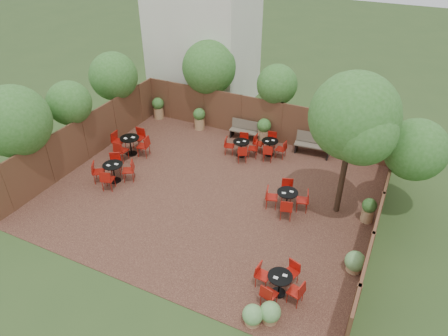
% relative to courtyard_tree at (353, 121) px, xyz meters
% --- Properties ---
extents(ground, '(80.00, 80.00, 0.00)m').
position_rel_courtyard_tree_xyz_m(ground, '(-4.56, -1.08, -3.65)').
color(ground, '#354F23').
rests_on(ground, ground).
extents(courtyard_paving, '(12.00, 10.00, 0.02)m').
position_rel_courtyard_tree_xyz_m(courtyard_paving, '(-4.56, -1.08, -3.64)').
color(courtyard_paving, '#311A14').
rests_on(courtyard_paving, ground).
extents(fence_back, '(12.00, 0.08, 2.00)m').
position_rel_courtyard_tree_xyz_m(fence_back, '(-4.56, 3.92, -2.65)').
color(fence_back, brown).
rests_on(fence_back, ground).
extents(fence_left, '(0.08, 10.00, 2.00)m').
position_rel_courtyard_tree_xyz_m(fence_left, '(-10.56, -1.08, -2.65)').
color(fence_left, brown).
rests_on(fence_left, ground).
extents(fence_right, '(0.08, 10.00, 2.00)m').
position_rel_courtyard_tree_xyz_m(fence_right, '(1.44, -1.08, -2.65)').
color(fence_right, brown).
rests_on(fence_right, ground).
extents(neighbour_building, '(5.00, 4.00, 8.00)m').
position_rel_courtyard_tree_xyz_m(neighbour_building, '(-9.06, 6.92, 0.35)').
color(neighbour_building, silver).
rests_on(neighbour_building, ground).
extents(overhang_foliage, '(15.67, 10.82, 2.65)m').
position_rel_courtyard_tree_xyz_m(overhang_foliage, '(-7.27, 1.28, -0.96)').
color(overhang_foliage, '#306721').
rests_on(overhang_foliage, ground).
extents(courtyard_tree, '(2.95, 2.88, 5.22)m').
position_rel_courtyard_tree_xyz_m(courtyard_tree, '(0.00, 0.00, 0.00)').
color(courtyard_tree, black).
rests_on(courtyard_tree, courtyard_paving).
extents(park_bench_left, '(1.46, 0.52, 0.89)m').
position_rel_courtyard_tree_xyz_m(park_bench_left, '(-5.13, 3.54, -3.17)').
color(park_bench_left, brown).
rests_on(park_bench_left, courtyard_paving).
extents(park_bench_right, '(1.62, 0.65, 0.98)m').
position_rel_courtyard_tree_xyz_m(park_bench_right, '(-1.88, 3.55, -3.13)').
color(park_bench_right, brown).
rests_on(park_bench_right, courtyard_paving).
extents(bistro_tables, '(10.09, 8.60, 0.95)m').
position_rel_courtyard_tree_xyz_m(bistro_tables, '(-5.20, -0.43, -3.19)').
color(bistro_tables, black).
rests_on(bistro_tables, courtyard_paving).
extents(planters, '(11.67, 4.30, 1.17)m').
position_rel_courtyard_tree_xyz_m(planters, '(-5.80, 2.99, -3.04)').
color(planters, '#A88154').
rests_on(planters, courtyard_paving).
extents(low_shrubs, '(2.66, 3.67, 0.68)m').
position_rel_courtyard_tree_xyz_m(low_shrubs, '(0.04, -4.39, -3.32)').
color(low_shrubs, '#A88154').
rests_on(low_shrubs, courtyard_paving).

